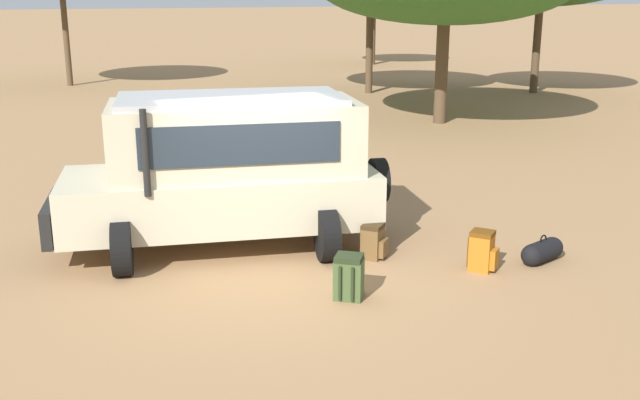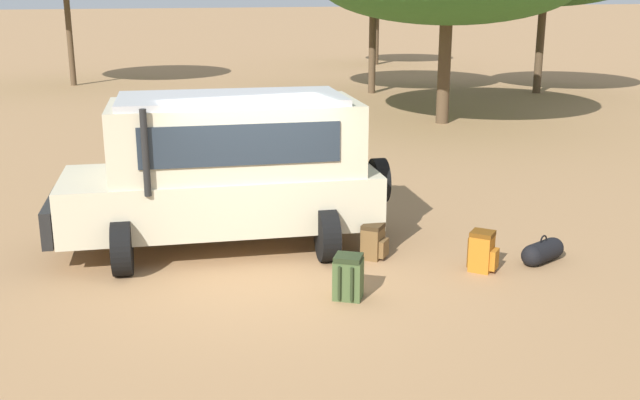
{
  "view_description": "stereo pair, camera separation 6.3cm",
  "coord_description": "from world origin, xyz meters",
  "px_view_note": "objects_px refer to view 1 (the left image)",
  "views": [
    {
      "loc": [
        -2.99,
        -9.84,
        4.01
      ],
      "look_at": [
        0.9,
        0.09,
        1.0
      ],
      "focal_mm": 42.0,
      "sensor_mm": 36.0,
      "label": 1
    },
    {
      "loc": [
        -2.94,
        -9.87,
        4.01
      ],
      "look_at": [
        0.9,
        0.09,
        1.0
      ],
      "focal_mm": 42.0,
      "sensor_mm": 36.0,
      "label": 2
    }
  ],
  "objects_px": {
    "backpack_beside_front_wheel": "(373,241)",
    "backpack_near_rear_wheel": "(482,251)",
    "duffel_bag_low_black_case": "(542,251)",
    "backpack_cluster_center": "(349,277)",
    "safari_vehicle": "(227,168)"
  },
  "relations": [
    {
      "from": "backpack_beside_front_wheel",
      "to": "backpack_near_rear_wheel",
      "type": "distance_m",
      "value": 1.66
    },
    {
      "from": "backpack_near_rear_wheel",
      "to": "duffel_bag_low_black_case",
      "type": "relative_size",
      "value": 0.71
    },
    {
      "from": "backpack_beside_front_wheel",
      "to": "backpack_cluster_center",
      "type": "distance_m",
      "value": 1.63
    },
    {
      "from": "backpack_near_rear_wheel",
      "to": "duffel_bag_low_black_case",
      "type": "xyz_separation_m",
      "value": [
        1.06,
        -0.03,
        -0.13
      ]
    },
    {
      "from": "backpack_beside_front_wheel",
      "to": "duffel_bag_low_black_case",
      "type": "distance_m",
      "value": 2.57
    },
    {
      "from": "duffel_bag_low_black_case",
      "to": "backpack_beside_front_wheel",
      "type": "bearing_deg",
      "value": 154.7
    },
    {
      "from": "backpack_beside_front_wheel",
      "to": "duffel_bag_low_black_case",
      "type": "height_order",
      "value": "backpack_beside_front_wheel"
    },
    {
      "from": "safari_vehicle",
      "to": "duffel_bag_low_black_case",
      "type": "distance_m",
      "value": 5.04
    },
    {
      "from": "safari_vehicle",
      "to": "backpack_cluster_center",
      "type": "bearing_deg",
      "value": -70.28
    },
    {
      "from": "safari_vehicle",
      "to": "backpack_cluster_center",
      "type": "relative_size",
      "value": 8.93
    },
    {
      "from": "backpack_beside_front_wheel",
      "to": "backpack_near_rear_wheel",
      "type": "xyz_separation_m",
      "value": [
        1.27,
        -1.06,
        0.03
      ]
    },
    {
      "from": "backpack_cluster_center",
      "to": "backpack_near_rear_wheel",
      "type": "bearing_deg",
      "value": 5.95
    },
    {
      "from": "safari_vehicle",
      "to": "backpack_cluster_center",
      "type": "height_order",
      "value": "safari_vehicle"
    },
    {
      "from": "safari_vehicle",
      "to": "duffel_bag_low_black_case",
      "type": "relative_size",
      "value": 6.46
    },
    {
      "from": "safari_vehicle",
      "to": "backpack_beside_front_wheel",
      "type": "bearing_deg",
      "value": -35.08
    }
  ]
}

